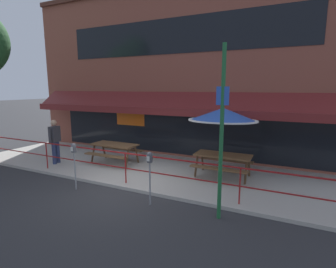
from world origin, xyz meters
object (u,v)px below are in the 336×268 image
at_px(picnic_table_centre, 223,159).
at_px(street_sign_pole, 222,133).
at_px(picnic_table_left, 115,148).
at_px(parking_meter_far, 150,162).
at_px(parking_meter_near, 74,152).
at_px(pedestrian_walking, 55,139).
at_px(patio_umbrella_centre, 223,115).

relative_size(picnic_table_centre, street_sign_pole, 0.46).
xyz_separation_m(picnic_table_left, parking_meter_far, (2.98, -2.47, 0.44)).
relative_size(parking_meter_near, street_sign_pole, 0.36).
xyz_separation_m(pedestrian_walking, street_sign_pole, (6.83, -1.38, 0.97)).
xyz_separation_m(patio_umbrella_centre, street_sign_pole, (0.57, -2.41, -0.15)).
bearing_deg(pedestrian_walking, picnic_table_left, 26.26).
bearing_deg(patio_umbrella_centre, parking_meter_near, -146.01).
distance_m(picnic_table_centre, patio_umbrella_centre, 1.49).
relative_size(picnic_table_left, patio_umbrella_centre, 0.76).
distance_m(patio_umbrella_centre, pedestrian_walking, 6.43).
bearing_deg(picnic_table_left, pedestrian_walking, -153.74).
xyz_separation_m(picnic_table_centre, pedestrian_walking, (-6.25, -1.23, 0.35)).
bearing_deg(pedestrian_walking, parking_meter_far, -16.16).
bearing_deg(patio_umbrella_centre, pedestrian_walking, -170.68).
bearing_deg(picnic_table_left, parking_meter_near, -79.81).
height_order(picnic_table_left, parking_meter_far, parking_meter_far).
xyz_separation_m(picnic_table_centre, street_sign_pole, (0.57, -2.61, 1.32)).
relative_size(picnic_table_left, street_sign_pole, 0.46).
distance_m(patio_umbrella_centre, street_sign_pole, 2.48).
bearing_deg(parking_meter_far, parking_meter_near, -179.00).
distance_m(picnic_table_left, pedestrian_walking, 2.31).
bearing_deg(picnic_table_centre, patio_umbrella_centre, -90.00).
height_order(pedestrian_walking, street_sign_pole, street_sign_pole).
height_order(parking_meter_far, street_sign_pole, street_sign_pole).
bearing_deg(pedestrian_walking, patio_umbrella_centre, 9.32).
distance_m(picnic_table_left, patio_umbrella_centre, 4.45).
distance_m(picnic_table_centre, street_sign_pole, 2.98).
bearing_deg(street_sign_pole, picnic_table_left, 153.42).
height_order(patio_umbrella_centre, parking_meter_far, patio_umbrella_centre).
bearing_deg(parking_meter_far, picnic_table_left, 140.38).
distance_m(parking_meter_near, parking_meter_far, 2.53).
bearing_deg(patio_umbrella_centre, picnic_table_centre, 90.00).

